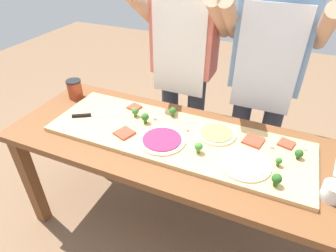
{
  "coord_description": "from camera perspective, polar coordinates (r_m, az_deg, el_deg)",
  "views": [
    {
      "loc": [
        0.43,
        -1.13,
        1.69
      ],
      "look_at": [
        -0.09,
        0.06,
        0.79
      ],
      "focal_mm": 30.44,
      "sensor_mm": 36.0,
      "label": 1
    }
  ],
  "objects": [
    {
      "name": "broccoli_floret_center_right",
      "position": [
        1.61,
        -4.62,
        1.75
      ],
      "size": [
        0.05,
        0.05,
        0.06
      ],
      "color": "#366618",
      "rests_on": "cutting_board"
    },
    {
      "name": "broccoli_floret_front_left",
      "position": [
        1.4,
        6.14,
        -4.18
      ],
      "size": [
        0.04,
        0.04,
        0.06
      ],
      "color": "#487A23",
      "rests_on": "cutting_board"
    },
    {
      "name": "prep_table",
      "position": [
        1.59,
        2.07,
        -5.82
      ],
      "size": [
        1.9,
        0.71,
        0.75
      ],
      "color": "brown",
      "rests_on": "ground"
    },
    {
      "name": "cook_right",
      "position": [
        1.8,
        19.1,
        10.38
      ],
      "size": [
        0.54,
        0.39,
        1.67
      ],
      "color": "#333847",
      "rests_on": "ground"
    },
    {
      "name": "broccoli_floret_front_mid",
      "position": [
        1.68,
        -6.58,
        2.9
      ],
      "size": [
        0.04,
        0.04,
        0.06
      ],
      "color": "#3F7220",
      "rests_on": "cutting_board"
    },
    {
      "name": "cheese_crumble_c",
      "position": [
        1.58,
        25.72,
        -4.11
      ],
      "size": [
        0.02,
        0.02,
        0.01
      ],
      "primitive_type": "cube",
      "rotation": [
        0.0,
        0.0,
        1.42
      ],
      "color": "silver",
      "rests_on": "cutting_board"
    },
    {
      "name": "broccoli_floret_center_left",
      "position": [
        1.31,
        20.93,
        -9.88
      ],
      "size": [
        0.04,
        0.04,
        0.06
      ],
      "color": "#2C5915",
      "rests_on": "cutting_board"
    },
    {
      "name": "cheese_crumble_a",
      "position": [
        1.65,
        -2.71,
        1.63
      ],
      "size": [
        0.03,
        0.03,
        0.02
      ],
      "primitive_type": "cube",
      "rotation": [
        0.0,
        0.0,
        0.7
      ],
      "color": "silver",
      "rests_on": "cutting_board"
    },
    {
      "name": "broccoli_floret_back_mid",
      "position": [
        1.5,
        24.76,
        -5.04
      ],
      "size": [
        0.04,
        0.04,
        0.05
      ],
      "color": "#2C5915",
      "rests_on": "cutting_board"
    },
    {
      "name": "pizza_slice_far_left",
      "position": [
        1.58,
        22.62,
        -3.28
      ],
      "size": [
        0.09,
        0.09,
        0.01
      ],
      "primitive_type": "cube",
      "rotation": [
        0.0,
        0.0,
        -0.27
      ],
      "color": "#BC3D28",
      "rests_on": "cutting_board"
    },
    {
      "name": "pizza_slice_center",
      "position": [
        1.55,
        -8.72,
        -1.41
      ],
      "size": [
        0.12,
        0.12,
        0.01
      ],
      "primitive_type": "cube",
      "rotation": [
        0.0,
        0.0,
        -0.35
      ],
      "color": "#BC3D28",
      "rests_on": "cutting_board"
    },
    {
      "name": "cheese_crumble_d",
      "position": [
        1.53,
        20.06,
        -3.85
      ],
      "size": [
        0.02,
        0.02,
        0.02
      ],
      "primitive_type": "cube",
      "rotation": [
        0.0,
        0.0,
        0.05
      ],
      "color": "silver",
      "rests_on": "cutting_board"
    },
    {
      "name": "broccoli_floret_back_left",
      "position": [
        1.42,
        21.3,
        -6.57
      ],
      "size": [
        0.03,
        0.03,
        0.05
      ],
      "color": "#366618",
      "rests_on": "cutting_board"
    },
    {
      "name": "chefs_knife",
      "position": [
        1.74,
        -15.49,
        2.1
      ],
      "size": [
        0.25,
        0.16,
        0.02
      ],
      "color": "#B7BABF",
      "rests_on": "cutting_board"
    },
    {
      "name": "pizza_whole_white_garlic",
      "position": [
        1.39,
        15.16,
        -7.28
      ],
      "size": [
        0.24,
        0.24,
        0.02
      ],
      "color": "beige",
      "rests_on": "cutting_board"
    },
    {
      "name": "broccoli_floret_back_right",
      "position": [
        1.67,
        0.95,
        2.98
      ],
      "size": [
        0.04,
        0.04,
        0.06
      ],
      "color": "#366618",
      "rests_on": "cutting_board"
    },
    {
      "name": "pizza_whole_pesto_green",
      "position": [
        1.55,
        9.68,
        -1.47
      ],
      "size": [
        0.21,
        0.21,
        0.02
      ],
      "color": "beige",
      "rests_on": "cutting_board"
    },
    {
      "name": "sauce_jar",
      "position": [
        2.0,
        -18.17,
        7.05
      ],
      "size": [
        0.1,
        0.1,
        0.13
      ],
      "color": "#99381E",
      "rests_on": "prep_table"
    },
    {
      "name": "ground_plane",
      "position": [
        2.07,
        1.68,
        -19.66
      ],
      "size": [
        8.0,
        8.0,
        0.0
      ],
      "primitive_type": "plane",
      "color": "brown"
    },
    {
      "name": "flour_cup",
      "position": [
        1.4,
        29.99,
        -11.42
      ],
      "size": [
        0.09,
        0.09,
        0.08
      ],
      "color": "white",
      "rests_on": "prep_table"
    },
    {
      "name": "cheese_crumble_b",
      "position": [
        1.56,
        3.8,
        -0.7
      ],
      "size": [
        0.02,
        0.02,
        0.02
      ],
      "primitive_type": "cube",
      "rotation": [
        0.0,
        0.0,
        1.25
      ],
      "color": "silver",
      "rests_on": "cutting_board"
    },
    {
      "name": "pizza_slice_near_left",
      "position": [
        1.54,
        16.72,
        -2.85
      ],
      "size": [
        0.11,
        0.11,
        0.01
      ],
      "primitive_type": "cube",
      "rotation": [
        0.0,
        0.0,
        -0.21
      ],
      "color": "#BC3D28",
      "rests_on": "cutting_board"
    },
    {
      "name": "pizza_slice_near_right",
      "position": [
        1.77,
        -6.74,
        3.76
      ],
      "size": [
        0.09,
        0.09,
        0.01
      ],
      "primitive_type": "cube",
      "rotation": [
        0.0,
        0.0,
        -0.25
      ],
      "color": "#BC3D28",
      "rests_on": "cutting_board"
    },
    {
      "name": "cook_left",
      "position": [
        1.9,
        3.19,
        13.49
      ],
      "size": [
        0.54,
        0.39,
        1.67
      ],
      "color": "#333847",
      "rests_on": "ground"
    },
    {
      "name": "cutting_board",
      "position": [
        1.54,
        1.61,
        -2.23
      ],
      "size": [
        1.41,
        0.46,
        0.02
      ],
      "primitive_type": "cube",
      "color": "tan",
      "rests_on": "prep_table"
    },
    {
      "name": "pizza_whole_beet_magenta",
      "position": [
        1.48,
        -1.21,
        -2.82
      ],
      "size": [
        0.25,
        0.25,
        0.02
      ],
      "color": "beige",
      "rests_on": "cutting_board"
    }
  ]
}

